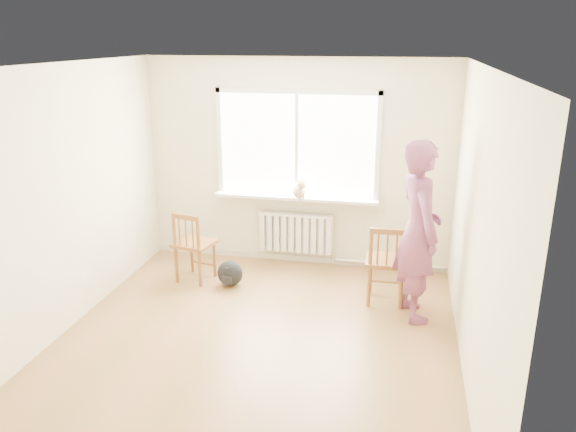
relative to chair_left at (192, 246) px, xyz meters
The scene contains 13 objects.
floor 1.81m from the chair_left, 49.53° to the right, with size 4.50×4.50×0.00m, color #9B683F.
ceiling 2.85m from the chair_left, 49.53° to the right, with size 4.50×4.50×0.00m, color white.
back_wall 1.71m from the chair_left, 38.73° to the left, with size 4.00×0.01×2.70m, color beige.
window 1.88m from the chair_left, 37.96° to the left, with size 2.12×0.05×1.42m.
windowsill 1.47m from the chair_left, 35.20° to the left, with size 2.15×0.22×0.04m, color white.
radiator 1.41m from the chair_left, 35.82° to the left, with size 1.00×0.12×0.55m.
heating_pipe 2.57m from the chair_left, 19.67° to the left, with size 0.04×0.04×1.40m, color silver.
baseboard 1.51m from the chair_left, 38.27° to the left, with size 4.00×0.03×0.08m, color beige.
chair_left is the anchor object (origin of this frame).
chair_right 2.38m from the chair_left, ahead, with size 0.48×0.45×0.95m.
person 2.76m from the chair_left, ahead, with size 0.71×0.47×1.95m, color #C14048.
cat 1.54m from the chair_left, 30.59° to the left, with size 0.27×0.42×0.29m.
backpack 0.57m from the chair_left, ahead, with size 0.32×0.24×0.32m, color black.
Camera 1 is at (1.35, -4.76, 2.95)m, focal length 35.00 mm.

